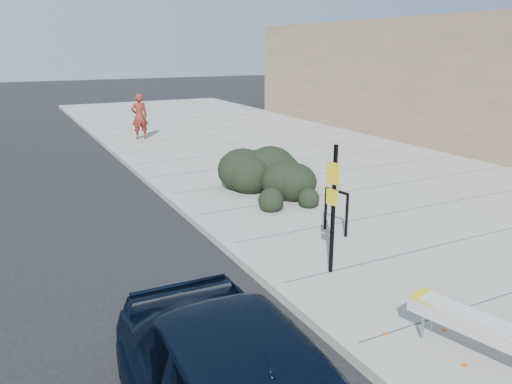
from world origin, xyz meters
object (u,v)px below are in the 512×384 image
bench (482,327)px  bike_rack (336,207)px  sign_post (333,201)px  pedestrian (140,116)px

bench → bike_rack: (1.05, 4.52, 0.12)m
bike_rack → sign_post: bearing=-139.8°
sign_post → pedestrian: bearing=75.9°
bike_rack → pedestrian: 13.20m
pedestrian → bench: bearing=87.4°
bike_rack → pedestrian: pedestrian is taller
bench → bike_rack: 4.64m
bench → sign_post: size_ratio=0.86×
bench → sign_post: sign_post is taller
sign_post → pedestrian: (0.48, 14.72, -0.34)m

